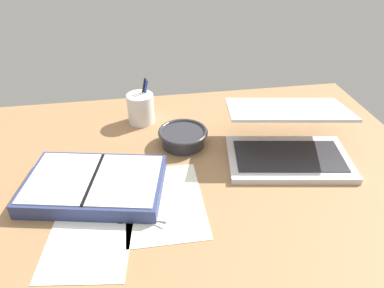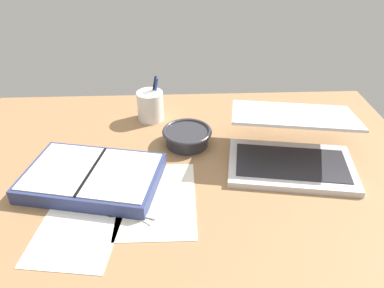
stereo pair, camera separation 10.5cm
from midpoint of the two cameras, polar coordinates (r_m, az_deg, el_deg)
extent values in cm
cube|color=#936D47|center=(106.07, -3.50, -4.88)|extent=(140.00, 100.00, 2.00)
cube|color=silver|center=(111.45, 11.89, -2.29)|extent=(38.17, 27.27, 1.80)
cube|color=#232328|center=(110.87, 11.95, -1.86)|extent=(33.02, 20.56, 0.24)
cube|color=silver|center=(112.80, 11.79, 5.14)|extent=(38.13, 27.04, 4.87)
cube|color=navy|center=(112.44, 11.83, 4.99)|extent=(35.00, 24.38, 3.99)
cylinder|color=#2D2D33|center=(115.95, -3.96, 0.80)|extent=(13.05, 13.05, 4.57)
torus|color=#2D2D33|center=(114.74, -4.00, 1.76)|extent=(15.36, 15.36, 1.23)
cylinder|color=white|center=(128.65, -10.14, 5.28)|extent=(8.90, 8.90, 10.13)
cylinder|color=black|center=(129.31, -9.93, 6.98)|extent=(3.80, 1.87, 14.11)
cylinder|color=#233899|center=(128.89, -9.55, 6.88)|extent=(3.07, 2.86, 13.97)
cube|color=navy|center=(102.50, -17.47, -6.08)|extent=(39.12, 29.86, 4.07)
cube|color=silver|center=(104.35, -22.07, -4.84)|extent=(20.29, 23.89, 0.30)
cube|color=silver|center=(98.64, -13.03, -5.38)|extent=(20.29, 23.89, 0.30)
cube|color=black|center=(101.09, -17.69, -5.05)|extent=(5.18, 20.64, 0.30)
cube|color=#B7B7BC|center=(92.16, -10.16, -11.27)|extent=(9.79, 3.76, 0.30)
cube|color=#B7B7BC|center=(92.37, -10.14, -11.41)|extent=(8.36, 7.15, 0.30)
torus|color=#232328|center=(94.07, -13.84, -10.98)|extent=(3.90, 3.90, 0.70)
torus|color=#232328|center=(95.60, -13.08, -9.98)|extent=(3.90, 3.90, 0.70)
cube|color=silver|center=(96.77, -7.38, -8.77)|extent=(19.80, 29.12, 0.16)
cube|color=white|center=(92.50, -18.45, -13.09)|extent=(22.37, 29.18, 0.16)
camera|label=1|loc=(0.05, -92.86, -1.89)|focal=35.00mm
camera|label=2|loc=(0.05, 87.14, 1.89)|focal=35.00mm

